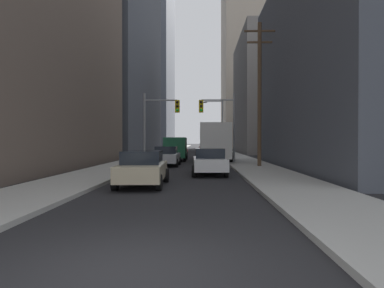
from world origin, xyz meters
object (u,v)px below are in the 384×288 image
(cargo_van_green, at_px, (176,147))
(sedan_red, at_px, (179,151))
(sedan_white, at_px, (209,161))
(sedan_maroon, at_px, (204,147))
(sedan_beige, at_px, (143,168))
(traffic_signal_near_right, at_px, (219,116))
(city_bus, at_px, (215,141))
(traffic_signal_near_left, at_px, (160,117))
(sedan_silver, at_px, (167,156))

(cargo_van_green, bearing_deg, sedan_red, 91.24)
(sedan_white, distance_m, sedan_maroon, 40.37)
(sedan_beige, xyz_separation_m, traffic_signal_near_right, (4.00, 13.74, 3.24))
(sedan_beige, height_order, sedan_white, same)
(city_bus, distance_m, sedan_maroon, 27.95)
(sedan_red, distance_m, traffic_signal_near_left, 11.44)
(sedan_silver, relative_size, sedan_red, 1.00)
(sedan_red, bearing_deg, sedan_maroon, 81.36)
(sedan_white, relative_size, sedan_maroon, 1.00)
(sedan_white, distance_m, sedan_red, 20.16)
(sedan_white, height_order, sedan_red, same)
(sedan_maroon, relative_size, traffic_signal_near_right, 0.71)
(sedan_red, xyz_separation_m, traffic_signal_near_right, (4.14, -10.94, 3.24))
(sedan_white, xyz_separation_m, sedan_silver, (-3.14, 6.40, 0.00))
(sedan_beige, xyz_separation_m, sedan_red, (-0.14, 24.68, 0.00))
(sedan_red, bearing_deg, sedan_beige, -89.68)
(sedan_maroon, height_order, traffic_signal_near_right, traffic_signal_near_right)
(city_bus, relative_size, cargo_van_green, 2.21)
(traffic_signal_near_left, bearing_deg, sedan_red, 85.25)
(sedan_white, relative_size, sedan_red, 1.01)
(cargo_van_green, bearing_deg, traffic_signal_near_left, -103.66)
(sedan_silver, bearing_deg, city_bus, 56.67)
(sedan_beige, distance_m, sedan_white, 5.62)
(sedan_white, distance_m, sedan_silver, 7.13)
(city_bus, xyz_separation_m, sedan_white, (-0.84, -12.45, -1.16))
(city_bus, relative_size, sedan_red, 2.75)
(sedan_white, bearing_deg, sedan_maroon, 90.02)
(sedan_maroon, bearing_deg, sedan_beige, -93.77)
(city_bus, bearing_deg, sedan_red, 117.94)
(sedan_silver, relative_size, traffic_signal_near_left, 0.70)
(sedan_silver, bearing_deg, traffic_signal_near_right, 31.78)
(cargo_van_green, relative_size, sedan_red, 1.25)
(cargo_van_green, xyz_separation_m, sedan_silver, (-0.17, -6.91, -0.52))
(sedan_beige, xyz_separation_m, sedan_maroon, (2.97, 45.13, 0.00))
(sedan_white, distance_m, traffic_signal_near_right, 9.60)
(traffic_signal_near_right, bearing_deg, sedan_white, -96.47)
(cargo_van_green, height_order, sedan_white, cargo_van_green)
(cargo_van_green, relative_size, sedan_white, 1.23)
(traffic_signal_near_left, bearing_deg, sedan_silver, -71.03)
(sedan_beige, distance_m, traffic_signal_near_left, 14.16)
(sedan_maroon, bearing_deg, sedan_red, -98.64)
(sedan_beige, bearing_deg, sedan_red, 90.32)
(sedan_red, relative_size, sedan_maroon, 0.99)
(sedan_white, xyz_separation_m, sedan_maroon, (-0.01, 40.37, 0.00))
(cargo_van_green, relative_size, traffic_signal_near_right, 0.87)
(sedan_maroon, distance_m, traffic_signal_near_right, 31.57)
(sedan_red, relative_size, traffic_signal_near_left, 0.70)
(sedan_beige, relative_size, sedan_silver, 1.01)
(sedan_maroon, bearing_deg, sedan_white, -89.98)
(traffic_signal_near_left, bearing_deg, cargo_van_green, 76.34)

